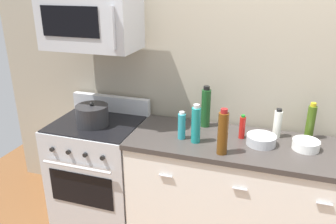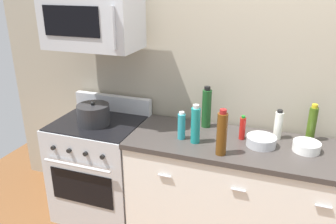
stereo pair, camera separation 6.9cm
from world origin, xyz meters
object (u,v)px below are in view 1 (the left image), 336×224
(bottle_wine_amber, at_px, (223,133))
(bottle_dish_soap, at_px, (182,126))
(bottle_hot_sauce_red, at_px, (242,127))
(bottle_olive_oil, at_px, (311,122))
(stockpot, at_px, (92,115))
(bowl_white_ceramic, at_px, (306,144))
(bowl_steel_prep, at_px, (261,140))
(microwave, at_px, (91,23))
(bottle_wine_green, at_px, (206,107))
(bottle_sparkling_teal, at_px, (196,124))
(bottle_vinegar_white, at_px, (277,124))
(range_oven, at_px, (100,168))

(bottle_wine_amber, bearing_deg, bottle_dish_soap, 156.42)
(bottle_hot_sauce_red, relative_size, bottle_wine_amber, 0.57)
(bottle_olive_oil, height_order, stockpot, bottle_olive_oil)
(bottle_olive_oil, height_order, bottle_wine_amber, bottle_wine_amber)
(bowl_white_ceramic, height_order, stockpot, stockpot)
(bowl_steel_prep, bearing_deg, bottle_dish_soap, -172.00)
(microwave, relative_size, bottle_hot_sauce_red, 3.88)
(microwave, relative_size, stockpot, 2.74)
(bottle_hot_sauce_red, bearing_deg, bottle_wine_green, 156.15)
(bottle_sparkling_teal, distance_m, stockpot, 0.90)
(bottle_olive_oil, bearing_deg, bottle_vinegar_white, -168.63)
(bottle_vinegar_white, bearing_deg, bottle_sparkling_teal, -154.30)
(bottle_sparkling_teal, distance_m, bowl_steel_prep, 0.50)
(bottle_olive_oil, bearing_deg, range_oven, -172.44)
(range_oven, bearing_deg, bowl_white_ceramic, 1.14)
(stockpot, bearing_deg, bottle_hot_sauce_red, 6.13)
(microwave, xyz_separation_m, bowl_white_ceramic, (1.69, -0.01, -0.79))
(bowl_white_ceramic, bearing_deg, bottle_dish_soap, -173.32)
(range_oven, relative_size, bottle_vinegar_white, 4.54)
(bottle_wine_green, height_order, bottle_vinegar_white, bottle_wine_green)
(microwave, relative_size, bottle_wine_amber, 2.20)
(bottle_olive_oil, bearing_deg, stockpot, -170.70)
(range_oven, bearing_deg, bottle_wine_amber, -11.07)
(bottle_olive_oil, relative_size, bottle_vinegar_white, 1.24)
(bottle_hot_sauce_red, xyz_separation_m, bowl_white_ceramic, (0.46, -0.04, -0.05))
(bottle_wine_green, xyz_separation_m, bowl_steel_prep, (0.47, -0.21, -0.13))
(bottle_olive_oil, distance_m, stockpot, 1.74)
(range_oven, distance_m, bowl_white_ceramic, 1.76)
(bottle_olive_oil, bearing_deg, bottle_wine_green, -179.36)
(range_oven, distance_m, bottle_wine_green, 1.12)
(bottle_wine_green, bearing_deg, bottle_dish_soap, -112.90)
(range_oven, relative_size, bottle_olive_oil, 3.64)
(bottle_olive_oil, height_order, bowl_white_ceramic, bottle_olive_oil)
(range_oven, relative_size, bottle_wine_amber, 3.17)
(stockpot, bearing_deg, bowl_steel_prep, 2.67)
(bowl_white_ceramic, height_order, bowl_steel_prep, bowl_steel_prep)
(bottle_sparkling_teal, bearing_deg, stockpot, 177.11)
(stockpot, bearing_deg, bowl_white_ceramic, 2.94)
(bottle_wine_green, distance_m, bowl_white_ceramic, 0.82)
(bottle_wine_green, relative_size, bottle_vinegar_white, 1.48)
(bottle_hot_sauce_red, relative_size, bowl_steel_prep, 0.89)
(range_oven, xyz_separation_m, stockpot, (0.00, -0.05, 0.54))
(bottle_hot_sauce_red, bearing_deg, bowl_steel_prep, -24.16)
(bottle_wine_amber, distance_m, stockpot, 1.14)
(bottle_hot_sauce_red, xyz_separation_m, bottle_olive_oil, (0.49, 0.15, 0.05))
(microwave, bearing_deg, bottle_hot_sauce_red, 1.57)
(bottle_hot_sauce_red, distance_m, bowl_white_ceramic, 0.47)
(bowl_steel_prep, height_order, stockpot, stockpot)
(bottle_olive_oil, xyz_separation_m, bottle_vinegar_white, (-0.24, -0.05, -0.03))
(bottle_hot_sauce_red, xyz_separation_m, bottle_dish_soap, (-0.44, -0.15, 0.01))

